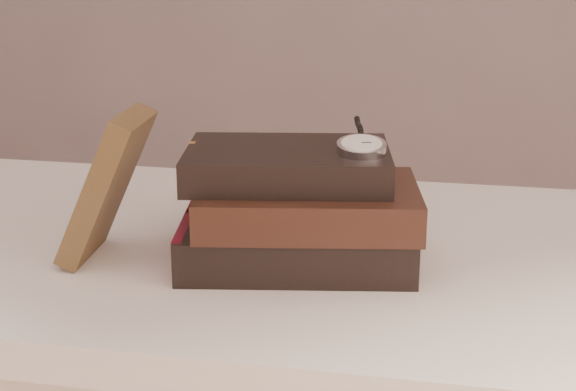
# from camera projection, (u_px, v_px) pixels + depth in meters

# --- Properties ---
(table) EXTENTS (1.00, 0.60, 0.75)m
(table) POSITION_uv_depth(u_px,v_px,m) (204.00, 308.00, 1.07)
(table) COLOR white
(table) RESTS_ON ground
(book_stack) EXTENTS (0.28, 0.21, 0.13)m
(book_stack) POSITION_uv_depth(u_px,v_px,m) (298.00, 210.00, 0.95)
(book_stack) COLOR black
(book_stack) RESTS_ON table
(journal) EXTENTS (0.10, 0.11, 0.17)m
(journal) POSITION_uv_depth(u_px,v_px,m) (107.00, 186.00, 0.95)
(journal) COLOR #3F2B18
(journal) RESTS_ON table
(pocket_watch) EXTENTS (0.06, 0.16, 0.02)m
(pocket_watch) POSITION_uv_depth(u_px,v_px,m) (361.00, 145.00, 0.92)
(pocket_watch) COLOR silver
(pocket_watch) RESTS_ON book_stack
(eyeglasses) EXTENTS (0.12, 0.14, 0.05)m
(eyeglasses) POSITION_uv_depth(u_px,v_px,m) (224.00, 177.00, 1.03)
(eyeglasses) COLOR silver
(eyeglasses) RESTS_ON book_stack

